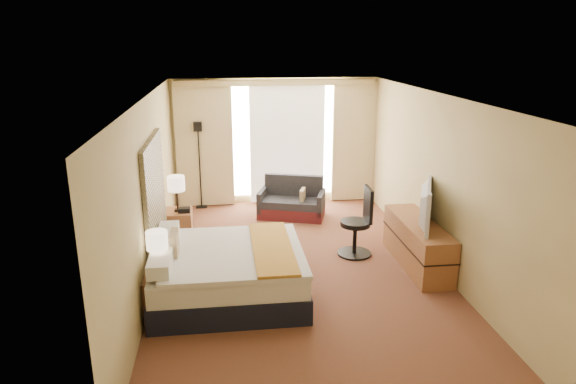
{
  "coord_description": "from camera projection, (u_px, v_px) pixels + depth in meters",
  "views": [
    {
      "loc": [
        -1.05,
        -6.98,
        3.37
      ],
      "look_at": [
        -0.12,
        0.4,
        1.13
      ],
      "focal_mm": 32.0,
      "sensor_mm": 36.0,
      "label": 1
    }
  ],
  "objects": [
    {
      "name": "ceiling",
      "position": [
        300.0,
        97.0,
        6.98
      ],
      "size": [
        4.2,
        7.0,
        0.02
      ],
      "primitive_type": "cube",
      "color": "white",
      "rests_on": "wall_back"
    },
    {
      "name": "wall_right",
      "position": [
        439.0,
        183.0,
        7.6
      ],
      "size": [
        0.02,
        7.0,
        2.6
      ],
      "primitive_type": "cube",
      "color": "#D8C484",
      "rests_on": "ground"
    },
    {
      "name": "floor_lamp",
      "position": [
        199.0,
        148.0,
        10.31
      ],
      "size": [
        0.22,
        0.22,
        1.78
      ],
      "color": "black",
      "rests_on": "floor"
    },
    {
      "name": "window",
      "position": [
        287.0,
        141.0,
        10.67
      ],
      "size": [
        2.3,
        0.02,
        2.3
      ],
      "primitive_type": "cube",
      "color": "silver",
      "rests_on": "wall_back"
    },
    {
      "name": "telephone",
      "position": [
        184.0,
        210.0,
        8.64
      ],
      "size": [
        0.2,
        0.15,
        0.08
      ],
      "primitive_type": "cube",
      "rotation": [
        0.0,
        0.0,
        -0.0
      ],
      "color": "black",
      "rests_on": "nightstand_right"
    },
    {
      "name": "nightstand_right",
      "position": [
        179.0,
        226.0,
        8.8
      ],
      "size": [
        0.45,
        0.52,
        0.55
      ],
      "primitive_type": "cube",
      "color": "#9C6739",
      "rests_on": "floor"
    },
    {
      "name": "television",
      "position": [
        420.0,
        204.0,
        7.54
      ],
      "size": [
        0.56,
        1.08,
        0.64
      ],
      "primitive_type": "imported",
      "rotation": [
        0.0,
        0.0,
        1.18
      ],
      "color": "black",
      "rests_on": "media_dresser"
    },
    {
      "name": "bed",
      "position": [
        228.0,
        272.0,
        6.88
      ],
      "size": [
        1.99,
        1.82,
        0.96
      ],
      "color": "black",
      "rests_on": "floor"
    },
    {
      "name": "floor",
      "position": [
        299.0,
        271.0,
        7.73
      ],
      "size": [
        4.2,
        7.0,
        0.02
      ],
      "primitive_type": "cube",
      "color": "#521917",
      "rests_on": "ground"
    },
    {
      "name": "wall_front",
      "position": [
        365.0,
        313.0,
        4.03
      ],
      "size": [
        4.2,
        0.02,
        2.6
      ],
      "primitive_type": "cube",
      "color": "#D8C484",
      "rests_on": "ground"
    },
    {
      "name": "lamp_right",
      "position": [
        176.0,
        184.0,
        8.57
      ],
      "size": [
        0.29,
        0.29,
        0.61
      ],
      "color": "black",
      "rests_on": "nightstand_right"
    },
    {
      "name": "loveseat",
      "position": [
        292.0,
        204.0,
        10.04
      ],
      "size": [
        1.4,
        1.02,
        0.78
      ],
      "rotation": [
        0.0,
        0.0,
        -0.31
      ],
      "color": "#51171A",
      "rests_on": "floor"
    },
    {
      "name": "wall_back",
      "position": [
        275.0,
        142.0,
        10.68
      ],
      "size": [
        4.2,
        0.02,
        2.6
      ],
      "primitive_type": "cube",
      "color": "#D8C484",
      "rests_on": "ground"
    },
    {
      "name": "tissue_box",
      "position": [
        168.0,
        270.0,
        6.37
      ],
      "size": [
        0.13,
        0.13,
        0.11
      ],
      "primitive_type": "cube",
      "rotation": [
        0.0,
        0.0,
        -0.08
      ],
      "color": "#7DA1C1",
      "rests_on": "nightstand_left"
    },
    {
      "name": "desk_chair",
      "position": [
        359.0,
        225.0,
        8.19
      ],
      "size": [
        0.54,
        0.54,
        1.12
      ],
      "rotation": [
        0.0,
        0.0,
        -0.04
      ],
      "color": "black",
      "rests_on": "floor"
    },
    {
      "name": "lamp_left",
      "position": [
        157.0,
        241.0,
        6.28
      ],
      "size": [
        0.27,
        0.27,
        0.56
      ],
      "color": "black",
      "rests_on": "nightstand_left"
    },
    {
      "name": "wall_left",
      "position": [
        150.0,
        194.0,
        7.1
      ],
      "size": [
        0.02,
        7.0,
        2.6
      ],
      "primitive_type": "cube",
      "color": "#D8C484",
      "rests_on": "ground"
    },
    {
      "name": "headboard",
      "position": [
        155.0,
        191.0,
        7.3
      ],
      "size": [
        0.06,
        1.85,
        1.5
      ],
      "primitive_type": "cube",
      "color": "black",
      "rests_on": "wall_left"
    },
    {
      "name": "media_dresser",
      "position": [
        417.0,
        244.0,
        7.84
      ],
      "size": [
        0.5,
        1.8,
        0.7
      ],
      "primitive_type": "cube",
      "color": "#9C6739",
      "rests_on": "floor"
    },
    {
      "name": "curtains",
      "position": [
        275.0,
        137.0,
        10.54
      ],
      "size": [
        4.12,
        0.19,
        2.56
      ],
      "color": "#F8E4AF",
      "rests_on": "floor"
    },
    {
      "name": "nightstand_left",
      "position": [
        164.0,
        295.0,
        6.42
      ],
      "size": [
        0.45,
        0.52,
        0.55
      ],
      "primitive_type": "cube",
      "color": "#9C6739",
      "rests_on": "floor"
    }
  ]
}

